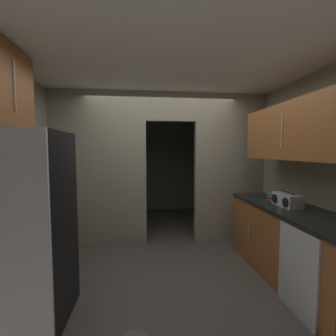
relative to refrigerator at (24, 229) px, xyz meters
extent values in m
plane|color=#47423D|center=(1.41, 0.59, -0.89)|extent=(20.00, 20.00, 0.00)
cube|color=silver|center=(1.41, 0.95, 1.74)|extent=(4.08, 6.41, 0.06)
cube|color=gray|center=(0.36, 1.79, 0.41)|extent=(1.58, 0.12, 2.60)
cube|color=gray|center=(2.63, 1.79, 0.41)|extent=(1.25, 0.12, 2.60)
cube|color=gray|center=(1.57, 1.79, 1.46)|extent=(0.86, 0.12, 0.49)
cube|color=slate|center=(1.41, 4.13, 0.41)|extent=(3.68, 0.10, 2.60)
cube|color=slate|center=(-0.38, 2.96, 0.41)|extent=(0.10, 2.34, 2.60)
cube|color=slate|center=(3.20, 2.96, 0.41)|extent=(0.10, 2.34, 2.60)
cube|color=black|center=(0.00, 0.02, 0.00)|extent=(0.74, 0.74, 1.79)
cube|color=#B7BABC|center=(0.00, -0.37, 0.00)|extent=(0.74, 0.03, 1.79)
cube|color=brown|center=(2.91, 0.40, -0.46)|extent=(0.65, 2.06, 0.87)
cube|color=black|center=(2.91, 0.40, 0.00)|extent=(0.69, 2.06, 0.04)
cylinder|color=#B7BABC|center=(2.57, -0.06, -0.41)|extent=(0.01, 0.01, 0.22)
cylinder|color=#B7BABC|center=(2.57, 0.85, -0.41)|extent=(0.01, 0.01, 0.22)
cube|color=#B7BABC|center=(2.57, -0.18, -0.47)|extent=(0.02, 0.56, 0.85)
cube|color=brown|center=(2.91, 0.40, 0.95)|extent=(0.34, 1.85, 0.68)
cylinder|color=#B7BABC|center=(2.73, 0.40, 0.95)|extent=(0.01, 0.01, 0.41)
cylinder|color=#B7BABC|center=(-0.07, 0.10, 1.31)|extent=(0.01, 0.01, 0.46)
cube|color=#B2B2B7|center=(2.88, 0.47, 0.10)|extent=(0.19, 0.38, 0.16)
cylinder|color=#262626|center=(2.88, 0.47, 0.20)|extent=(0.02, 0.27, 0.02)
cylinder|color=black|center=(2.78, 0.35, 0.10)|extent=(0.01, 0.11, 0.11)
cylinder|color=black|center=(2.78, 0.58, 0.10)|extent=(0.01, 0.11, 0.11)
cube|color=#8C3893|center=(2.90, 0.84, 0.03)|extent=(0.11, 0.14, 0.02)
cube|color=black|center=(2.91, 0.83, 0.05)|extent=(0.13, 0.14, 0.02)
cube|color=beige|center=(2.91, 0.83, 0.07)|extent=(0.12, 0.13, 0.02)
cube|color=#2D609E|center=(2.91, 0.84, 0.09)|extent=(0.15, 0.17, 0.02)
cube|color=#388C47|center=(2.90, 0.84, 0.11)|extent=(0.13, 0.16, 0.02)
camera|label=1|loc=(1.08, -2.21, 0.72)|focal=24.85mm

